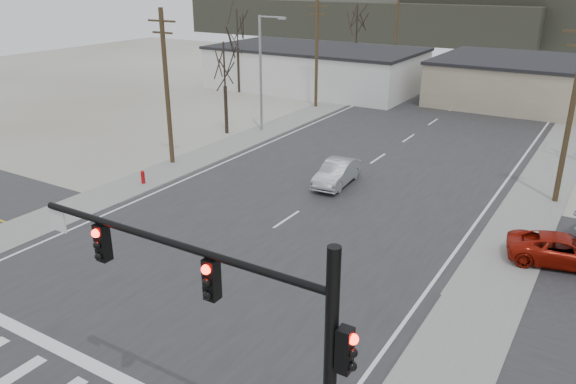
% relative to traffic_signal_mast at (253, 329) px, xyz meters
% --- Properties ---
extents(ground, '(140.00, 140.00, 0.00)m').
position_rel_traffic_signal_mast_xyz_m(ground, '(-7.89, 6.20, -4.67)').
color(ground, silver).
rests_on(ground, ground).
extents(main_road, '(18.00, 110.00, 0.05)m').
position_rel_traffic_signal_mast_xyz_m(main_road, '(-7.89, 21.20, -4.65)').
color(main_road, '#262628').
rests_on(main_road, ground).
extents(cross_road, '(90.00, 10.00, 0.04)m').
position_rel_traffic_signal_mast_xyz_m(cross_road, '(-7.89, 6.20, -4.65)').
color(cross_road, '#262628').
rests_on(cross_road, ground).
extents(sidewalk_left, '(3.00, 90.00, 0.06)m').
position_rel_traffic_signal_mast_xyz_m(sidewalk_left, '(-18.49, 26.20, -4.64)').
color(sidewalk_left, gray).
rests_on(sidewalk_left, ground).
extents(sidewalk_right, '(3.00, 90.00, 0.06)m').
position_rel_traffic_signal_mast_xyz_m(sidewalk_right, '(2.71, 26.20, -4.64)').
color(sidewalk_right, gray).
rests_on(sidewalk_right, ground).
extents(traffic_signal_mast, '(8.95, 0.43, 7.20)m').
position_rel_traffic_signal_mast_xyz_m(traffic_signal_mast, '(0.00, 0.00, 0.00)').
color(traffic_signal_mast, black).
rests_on(traffic_signal_mast, ground).
extents(fire_hydrant, '(0.24, 0.24, 0.87)m').
position_rel_traffic_signal_mast_xyz_m(fire_hydrant, '(-18.09, 14.20, -4.22)').
color(fire_hydrant, '#A50C0C').
rests_on(fire_hydrant, ground).
extents(building_left_far, '(22.30, 12.30, 4.50)m').
position_rel_traffic_signal_mast_xyz_m(building_left_far, '(-23.89, 46.20, -2.42)').
color(building_left_far, silver).
rests_on(building_left_far, ground).
extents(upole_left_b, '(2.20, 0.30, 10.00)m').
position_rel_traffic_signal_mast_xyz_m(upole_left_b, '(-19.39, 18.20, 0.55)').
color(upole_left_b, '#44361F').
rests_on(upole_left_b, ground).
extents(upole_left_c, '(2.20, 0.30, 10.00)m').
position_rel_traffic_signal_mast_xyz_m(upole_left_c, '(-19.39, 38.20, 0.55)').
color(upole_left_c, '#44361F').
rests_on(upole_left_c, ground).
extents(upole_left_d, '(2.20, 0.30, 10.00)m').
position_rel_traffic_signal_mast_xyz_m(upole_left_d, '(-19.39, 58.20, 0.55)').
color(upole_left_d, '#44361F').
rests_on(upole_left_d, ground).
extents(upole_right_a, '(2.20, 0.30, 10.00)m').
position_rel_traffic_signal_mast_xyz_m(upole_right_a, '(3.61, 24.20, 0.55)').
color(upole_right_a, '#44361F').
rests_on(upole_right_a, ground).
extents(streetlight_main, '(2.40, 0.25, 9.00)m').
position_rel_traffic_signal_mast_xyz_m(streetlight_main, '(-18.69, 28.20, 0.41)').
color(streetlight_main, gray).
rests_on(streetlight_main, ground).
extents(tree_left_near, '(3.30, 3.30, 7.35)m').
position_rel_traffic_signal_mast_xyz_m(tree_left_near, '(-20.89, 26.20, 0.55)').
color(tree_left_near, '#2F251D').
rests_on(tree_left_near, ground).
extents(tree_left_far, '(3.96, 3.96, 8.82)m').
position_rel_traffic_signal_mast_xyz_m(tree_left_far, '(-21.89, 52.20, 1.61)').
color(tree_left_far, '#2F251D').
rests_on(tree_left_far, ground).
extents(tree_left_mid, '(3.96, 3.96, 8.82)m').
position_rel_traffic_signal_mast_xyz_m(tree_left_mid, '(-29.89, 40.20, 1.61)').
color(tree_left_mid, '#2F251D').
rests_on(tree_left_mid, ground).
extents(hill_left, '(70.00, 18.00, 7.00)m').
position_rel_traffic_signal_mast_xyz_m(hill_left, '(-42.89, 98.20, -1.17)').
color(hill_left, '#333026').
rests_on(hill_left, ground).
extents(sedan_crossing, '(1.87, 4.51, 1.45)m').
position_rel_traffic_signal_mast_xyz_m(sedan_crossing, '(-8.04, 20.20, -3.90)').
color(sedan_crossing, gray).
rests_on(sedan_crossing, main_road).
extents(car_far_a, '(2.37, 5.72, 1.65)m').
position_rel_traffic_signal_mast_xyz_m(car_far_a, '(-7.85, 49.51, -3.80)').
color(car_far_a, black).
rests_on(car_far_a, main_road).
extents(car_far_b, '(2.41, 4.18, 1.34)m').
position_rel_traffic_signal_mast_xyz_m(car_far_b, '(-12.95, 65.03, -3.96)').
color(car_far_b, black).
rests_on(car_far_b, main_road).
extents(car_parked_red, '(5.06, 3.20, 1.30)m').
position_rel_traffic_signal_mast_xyz_m(car_parked_red, '(4.89, 16.49, -3.99)').
color(car_parked_red, '#941408').
rests_on(car_parked_red, parking_lot).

